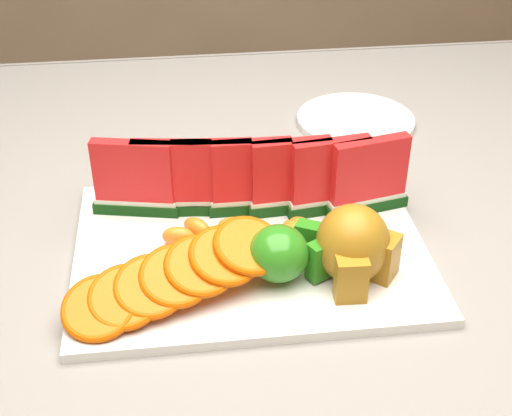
% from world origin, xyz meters
% --- Properties ---
extents(table, '(1.40, 0.90, 0.75)m').
position_xyz_m(table, '(0.00, 0.00, 0.65)').
color(table, '#49381E').
rests_on(table, ground).
extents(tablecloth, '(1.53, 1.03, 0.20)m').
position_xyz_m(tablecloth, '(0.00, 0.00, 0.72)').
color(tablecloth, gray).
rests_on(tablecloth, table).
extents(platter, '(0.40, 0.30, 0.01)m').
position_xyz_m(platter, '(0.08, -0.09, 0.76)').
color(platter, silver).
rests_on(platter, tablecloth).
extents(apple_cluster, '(0.10, 0.08, 0.06)m').
position_xyz_m(apple_cluster, '(0.11, -0.15, 0.80)').
color(apple_cluster, '#168A0D').
rests_on(apple_cluster, platter).
extents(pear_cluster, '(0.10, 0.10, 0.09)m').
position_xyz_m(pear_cluster, '(0.18, -0.16, 0.81)').
color(pear_cluster, '#A1660C').
rests_on(pear_cluster, platter).
extents(side_plate, '(0.20, 0.20, 0.01)m').
position_xyz_m(side_plate, '(0.28, 0.21, 0.76)').
color(side_plate, silver).
rests_on(side_plate, tablecloth).
extents(watermelon_row, '(0.39, 0.07, 0.10)m').
position_xyz_m(watermelon_row, '(0.09, -0.02, 0.82)').
color(watermelon_row, '#0B3E13').
rests_on(watermelon_row, platter).
extents(orange_fan_front, '(0.25, 0.14, 0.06)m').
position_xyz_m(orange_fan_front, '(-0.01, -0.17, 0.80)').
color(orange_fan_front, red).
rests_on(orange_fan_front, platter).
extents(orange_fan_back, '(0.24, 0.11, 0.04)m').
position_xyz_m(orange_fan_back, '(0.05, 0.03, 0.79)').
color(orange_fan_back, red).
rests_on(orange_fan_back, platter).
extents(tangerine_segments, '(0.19, 0.07, 0.02)m').
position_xyz_m(tangerine_segments, '(0.07, -0.09, 0.78)').
color(tangerine_segments, orange).
rests_on(tangerine_segments, platter).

